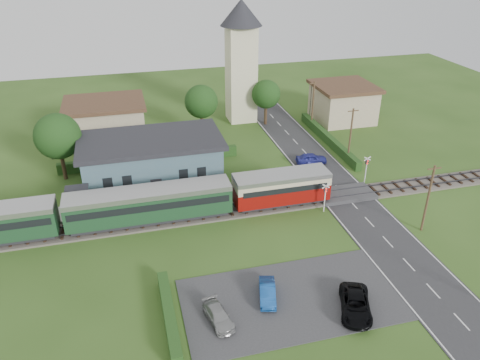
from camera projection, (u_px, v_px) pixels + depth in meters
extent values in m
plane|color=#2D4C19|center=(264.00, 218.00, 47.47)|extent=(120.00, 120.00, 0.00)
cube|color=#4C443D|center=(258.00, 207.00, 49.13)|extent=(76.00, 3.20, 0.20)
cube|color=#3F3F47|center=(260.00, 208.00, 48.37)|extent=(76.00, 0.08, 0.15)
cube|color=#3F3F47|center=(256.00, 201.00, 49.60)|extent=(76.00, 0.08, 0.15)
cube|color=#28282B|center=(353.00, 205.00, 49.68)|extent=(6.00, 70.00, 0.05)
cube|color=#333335|center=(290.00, 299.00, 36.86)|extent=(17.00, 9.00, 0.08)
cube|color=#333335|center=(345.00, 194.00, 51.30)|extent=(6.20, 3.40, 0.45)
cube|color=gray|center=(159.00, 203.00, 49.58)|extent=(30.00, 3.00, 0.45)
cube|color=beige|center=(78.00, 201.00, 47.13)|extent=(2.00, 2.00, 2.40)
cube|color=#232328|center=(76.00, 190.00, 46.53)|extent=(2.30, 2.30, 0.15)
cube|color=#426472|center=(152.00, 162.00, 53.52)|extent=(15.00, 8.00, 4.80)
cube|color=#232328|center=(150.00, 140.00, 52.27)|extent=(16.00, 9.00, 0.50)
cube|color=#232328|center=(157.00, 188.00, 50.76)|extent=(1.20, 0.12, 2.20)
cube|color=black|center=(108.00, 183.00, 49.03)|extent=(1.00, 0.12, 1.20)
cube|color=black|center=(127.00, 180.00, 49.48)|extent=(1.00, 0.12, 1.20)
cube|color=black|center=(183.00, 174.00, 50.82)|extent=(1.00, 0.12, 1.20)
cube|color=black|center=(202.00, 172.00, 51.26)|extent=(1.00, 0.12, 1.20)
cube|color=#232328|center=(281.00, 200.00, 49.46)|extent=(9.00, 2.20, 0.50)
cube|color=maroon|center=(281.00, 192.00, 48.99)|extent=(10.00, 2.80, 1.80)
cube|color=beige|center=(282.00, 181.00, 48.40)|extent=(10.00, 2.82, 0.90)
cube|color=black|center=(281.00, 184.00, 48.57)|extent=(9.00, 2.88, 0.60)
cube|color=#A2A2A2|center=(282.00, 176.00, 48.10)|extent=(10.00, 2.90, 0.45)
cube|color=#232328|center=(151.00, 217.00, 46.43)|extent=(15.20, 2.20, 0.50)
cube|color=#1A3E23|center=(150.00, 204.00, 45.72)|extent=(16.00, 2.80, 2.60)
cube|color=black|center=(149.00, 201.00, 45.54)|extent=(15.40, 2.86, 0.70)
cube|color=#A2A2A2|center=(148.00, 192.00, 45.07)|extent=(16.00, 2.90, 0.50)
cube|color=beige|center=(241.00, 75.00, 69.23)|extent=(4.00, 4.00, 14.00)
cone|color=#232328|center=(241.00, 12.00, 65.11)|extent=(6.00, 6.00, 3.60)
cube|color=tan|center=(106.00, 122.00, 64.32)|extent=(10.00, 8.00, 5.00)
cube|color=#472D1E|center=(104.00, 103.00, 63.03)|extent=(10.80, 8.80, 0.50)
cube|color=tan|center=(343.00, 104.00, 71.27)|extent=(8.00, 8.00, 5.00)
cube|color=#472D1E|center=(345.00, 86.00, 69.98)|extent=(8.80, 8.80, 0.50)
cube|color=#193814|center=(169.00, 316.00, 34.48)|extent=(0.80, 9.00, 1.20)
cube|color=#193814|center=(328.00, 139.00, 64.03)|extent=(0.80, 18.00, 1.20)
cube|color=#193814|center=(150.00, 159.00, 58.18)|extent=(22.00, 0.80, 1.30)
cylinder|color=#332316|center=(63.00, 163.00, 54.01)|extent=(0.44, 0.44, 4.12)
sphere|color=#143311|center=(58.00, 136.00, 52.44)|extent=(5.20, 5.20, 5.20)
cylinder|color=#332316|center=(202.00, 123.00, 65.78)|extent=(0.44, 0.44, 3.85)
sphere|color=#143311|center=(201.00, 102.00, 64.32)|extent=(4.60, 4.60, 4.60)
cylinder|color=#332316|center=(266.00, 113.00, 69.78)|extent=(0.44, 0.44, 3.58)
sphere|color=#143311|center=(266.00, 94.00, 68.43)|extent=(4.20, 4.20, 4.20)
cylinder|color=#473321|center=(428.00, 199.00, 43.86)|extent=(0.22, 0.22, 7.00)
cube|color=#473321|center=(434.00, 169.00, 42.36)|extent=(1.40, 0.10, 0.10)
cylinder|color=#473321|center=(350.00, 136.00, 57.54)|extent=(0.22, 0.22, 7.00)
cube|color=#473321|center=(353.00, 111.00, 56.04)|extent=(1.40, 0.10, 0.10)
cylinder|color=#473321|center=(313.00, 105.00, 67.80)|extent=(0.22, 0.22, 7.00)
cube|color=#473321|center=(315.00, 83.00, 66.30)|extent=(1.40, 0.10, 0.10)
cylinder|color=silver|center=(325.00, 199.00, 47.85)|extent=(0.12, 0.12, 3.00)
cube|color=#232328|center=(326.00, 189.00, 47.33)|extent=(0.35, 0.18, 0.55)
sphere|color=#FF190C|center=(326.00, 189.00, 47.16)|extent=(0.14, 0.14, 0.14)
sphere|color=#FF190C|center=(326.00, 191.00, 47.30)|extent=(0.14, 0.14, 0.14)
cube|color=silver|center=(326.00, 186.00, 47.15)|extent=(0.84, 0.05, 0.55)
cube|color=silver|center=(326.00, 186.00, 47.15)|extent=(0.84, 0.05, 0.55)
cylinder|color=silver|center=(366.00, 170.00, 53.56)|extent=(0.12, 0.12, 3.00)
cube|color=#232328|center=(367.00, 162.00, 53.04)|extent=(0.35, 0.18, 0.55)
sphere|color=#FF190C|center=(368.00, 161.00, 52.87)|extent=(0.14, 0.14, 0.14)
sphere|color=#FF190C|center=(367.00, 163.00, 53.01)|extent=(0.14, 0.14, 0.14)
cube|color=silver|center=(368.00, 159.00, 52.85)|extent=(0.84, 0.05, 0.55)
cube|color=silver|center=(368.00, 159.00, 52.85)|extent=(0.84, 0.05, 0.55)
cylinder|color=#3F3F47|center=(49.00, 141.00, 58.49)|extent=(0.14, 0.14, 5.00)
sphere|color=orange|center=(45.00, 123.00, 57.32)|extent=(0.30, 0.30, 0.30)
cylinder|color=#3F3F47|center=(311.00, 100.00, 72.94)|extent=(0.14, 0.14, 5.00)
sphere|color=orange|center=(312.00, 84.00, 71.77)|extent=(0.30, 0.30, 0.30)
imported|color=#2B2F94|center=(311.00, 158.00, 58.26)|extent=(4.01, 2.06, 1.31)
imported|color=navy|center=(267.00, 292.00, 36.67)|extent=(2.07, 3.72, 1.16)
imported|color=gray|center=(218.00, 316.00, 34.48)|extent=(2.16, 3.82, 1.05)
imported|color=black|center=(356.00, 305.00, 35.35)|extent=(3.76, 5.18, 1.31)
imported|color=gray|center=(239.00, 182.00, 51.36)|extent=(0.78, 0.63, 1.84)
imported|color=gray|center=(82.00, 203.00, 47.39)|extent=(0.87, 1.00, 1.75)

